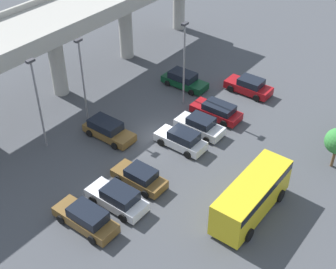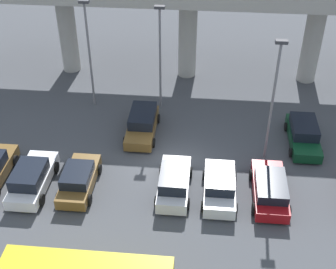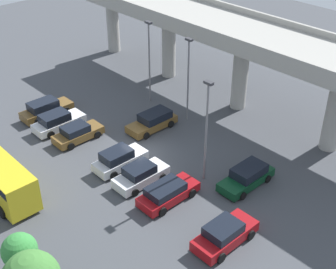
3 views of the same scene
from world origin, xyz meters
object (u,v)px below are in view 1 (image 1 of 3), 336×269
(parked_car_5, at_px, (200,125))
(lamp_post_by_overpass, at_px, (184,59))
(parked_car_1, at_px, (118,198))
(lamp_post_near_aisle, at_px, (38,98))
(parked_car_0, at_px, (86,218))
(parked_car_4, at_px, (182,140))
(shuttle_bus, at_px, (252,195))
(parked_car_3, at_px, (108,130))
(parked_car_2, at_px, (140,177))
(parked_car_7, at_px, (184,80))
(parked_car_8, at_px, (249,86))
(lamp_post_mid_lot, at_px, (82,74))
(parked_car_6, at_px, (217,111))

(parked_car_5, height_order, lamp_post_by_overpass, lamp_post_by_overpass)
(parked_car_1, distance_m, lamp_post_near_aisle, 10.51)
(parked_car_0, distance_m, parked_car_4, 11.17)
(parked_car_1, distance_m, parked_car_5, 11.09)
(shuttle_bus, xyz_separation_m, lamp_post_by_overpass, (8.75, 12.17, 3.11))
(parked_car_0, bearing_deg, parked_car_5, -90.09)
(parked_car_1, distance_m, parked_car_3, 8.52)
(parked_car_1, xyz_separation_m, parked_car_3, (5.73, 6.32, -0.03))
(parked_car_3, bearing_deg, parked_car_2, -26.09)
(parked_car_0, height_order, lamp_post_by_overpass, lamp_post_by_overpass)
(parked_car_5, relative_size, lamp_post_near_aisle, 0.54)
(parked_car_7, bearing_deg, parked_car_8, 26.38)
(parked_car_5, relative_size, shuttle_bus, 0.58)
(lamp_post_by_overpass, bearing_deg, parked_car_5, -126.90)
(shuttle_bus, relative_size, lamp_post_near_aisle, 0.92)
(shuttle_bus, bearing_deg, lamp_post_mid_lot, -94.47)
(parked_car_7, distance_m, shuttle_bus, 18.09)
(shuttle_bus, height_order, lamp_post_mid_lot, lamp_post_mid_lot)
(parked_car_4, xyz_separation_m, lamp_post_mid_lot, (-1.79, 9.35, 3.86))
(parked_car_4, height_order, parked_car_5, parked_car_4)
(parked_car_0, relative_size, lamp_post_mid_lot, 0.62)
(parked_car_2, bearing_deg, lamp_post_mid_lot, -22.14)
(parked_car_0, height_order, lamp_post_near_aisle, lamp_post_near_aisle)
(lamp_post_by_overpass, bearing_deg, parked_car_2, -160.39)
(parked_car_8, bearing_deg, lamp_post_by_overpass, 54.29)
(parked_car_1, xyz_separation_m, parked_car_6, (13.99, 0.46, -0.06))
(parked_car_0, distance_m, parked_car_3, 10.33)
(parked_car_8, xyz_separation_m, lamp_post_by_overpass, (-5.57, 4.00, 4.06))
(parked_car_2, height_order, parked_car_6, parked_car_2)
(parked_car_1, height_order, parked_car_3, parked_car_1)
(parked_car_1, height_order, lamp_post_mid_lot, lamp_post_mid_lot)
(parked_car_6, height_order, parked_car_7, parked_car_7)
(lamp_post_mid_lot, bearing_deg, parked_car_5, -64.63)
(parked_car_3, distance_m, lamp_post_mid_lot, 5.28)
(lamp_post_near_aisle, bearing_deg, parked_car_8, -27.43)
(parked_car_0, bearing_deg, parked_car_2, -91.55)
(parked_car_1, relative_size, parked_car_4, 1.06)
(parked_car_2, xyz_separation_m, lamp_post_near_aisle, (-1.16, 9.33, 4.08))
(parked_car_8, height_order, lamp_post_mid_lot, lamp_post_mid_lot)
(parked_car_6, bearing_deg, parked_car_4, 90.32)
(parked_car_6, relative_size, lamp_post_by_overpass, 0.57)
(parked_car_6, relative_size, parked_car_8, 1.01)
(parked_car_1, bearing_deg, lamp_post_mid_lot, -34.16)
(parked_car_0, xyz_separation_m, shuttle_bus, (8.00, -8.31, 0.93))
(parked_car_3, relative_size, lamp_post_near_aisle, 0.58)
(parked_car_4, relative_size, parked_car_5, 1.01)
(parked_car_2, height_order, lamp_post_mid_lot, lamp_post_mid_lot)
(parked_car_5, relative_size, lamp_post_by_overpass, 0.53)
(parked_car_1, distance_m, parked_car_7, 17.75)
(parked_car_4, relative_size, lamp_post_near_aisle, 0.54)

